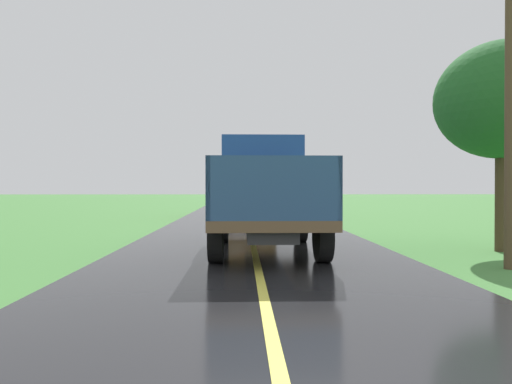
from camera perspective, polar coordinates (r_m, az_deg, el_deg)
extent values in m
cube|color=#2D2D30|center=(10.61, 1.17, -4.10)|extent=(0.90, 5.51, 0.24)
cube|color=brown|center=(10.59, 1.17, -3.02)|extent=(2.30, 5.80, 0.20)
cube|color=#1E479E|center=(12.52, 0.71, 2.34)|extent=(2.10, 1.90, 1.90)
cube|color=black|center=(13.49, 0.53, 3.63)|extent=(1.78, 0.02, 0.76)
cube|color=#2D517F|center=(9.60, -5.15, 0.49)|extent=(0.08, 3.85, 1.10)
cube|color=#2D517F|center=(9.72, 8.02, 0.49)|extent=(0.08, 3.85, 1.10)
cube|color=#2D517F|center=(7.72, 2.28, 0.47)|extent=(2.30, 0.08, 1.10)
cube|color=#2D517F|center=(11.48, 0.94, 0.50)|extent=(2.30, 0.08, 1.10)
cylinder|color=black|center=(12.40, -4.12, -3.89)|extent=(0.28, 1.00, 1.00)
cylinder|color=black|center=(12.49, 5.57, -3.85)|extent=(0.28, 1.00, 1.00)
cylinder|color=black|center=(9.03, -5.00, -5.56)|extent=(0.28, 1.00, 1.00)
cylinder|color=black|center=(9.15, 8.31, -5.48)|extent=(0.28, 1.00, 1.00)
ellipsoid|color=#ADBB2D|center=(10.27, 5.28, -1.52)|extent=(0.40, 0.38, 0.50)
ellipsoid|color=#A5B733|center=(8.66, -2.58, -0.03)|extent=(0.53, 0.67, 0.52)
ellipsoid|color=#AEC625|center=(9.95, 0.98, 0.31)|extent=(0.58, 0.60, 0.46)
ellipsoid|color=#AFBD26|center=(8.46, -2.90, 0.40)|extent=(0.54, 0.58, 0.41)
ellipsoid|color=#B1C32E|center=(8.84, 0.60, -1.85)|extent=(0.45, 0.45, 0.48)
ellipsoid|color=gold|center=(10.70, 2.23, 0.14)|extent=(0.47, 0.54, 0.47)
ellipsoid|color=#A0C729|center=(8.51, -0.32, -0.12)|extent=(0.50, 0.57, 0.40)
ellipsoid|color=#A1C22E|center=(8.44, 1.99, 0.00)|extent=(0.51, 0.63, 0.39)
cube|color=#2D2D30|center=(23.91, -0.73, -1.50)|extent=(0.90, 5.51, 0.24)
cube|color=brown|center=(23.91, -0.73, -1.02)|extent=(2.30, 5.80, 0.20)
cube|color=red|center=(25.85, -0.81, 1.43)|extent=(2.10, 1.90, 1.90)
cube|color=black|center=(26.81, -0.85, 2.11)|extent=(1.78, 0.02, 0.76)
cube|color=brown|center=(22.93, -3.46, 0.54)|extent=(0.08, 3.85, 1.10)
cube|color=brown|center=(22.97, 2.09, 0.54)|extent=(0.08, 3.85, 1.10)
cube|color=brown|center=(21.04, -0.58, 0.54)|extent=(2.30, 0.08, 1.10)
cube|color=brown|center=(24.81, -0.77, 0.54)|extent=(2.30, 0.08, 1.10)
cylinder|color=black|center=(25.72, -3.14, -1.58)|extent=(0.28, 1.00, 1.00)
cylinder|color=black|center=(25.75, 1.53, -1.57)|extent=(0.28, 1.00, 1.00)
cylinder|color=black|center=(22.33, -3.35, -1.90)|extent=(0.28, 1.00, 1.00)
cylinder|color=black|center=(22.37, 2.04, -1.90)|extent=(0.28, 1.00, 1.00)
ellipsoid|color=#B5CA23|center=(24.13, -1.26, -0.26)|extent=(0.44, 0.47, 0.47)
ellipsoid|color=#A4BB2D|center=(24.52, -0.92, -0.35)|extent=(0.52, 0.64, 0.37)
ellipsoid|color=#A1D031|center=(24.01, 1.23, 0.44)|extent=(0.55, 0.61, 0.47)
ellipsoid|color=gold|center=(23.15, -2.91, 1.25)|extent=(0.51, 0.56, 0.50)
ellipsoid|color=#A4C320|center=(24.43, -1.38, 0.50)|extent=(0.51, 0.67, 0.43)
ellipsoid|color=#A0BF2E|center=(22.85, 1.20, 1.17)|extent=(0.43, 0.52, 0.39)
ellipsoid|color=#B4CF32|center=(23.71, -1.17, -0.36)|extent=(0.51, 0.52, 0.50)
ellipsoid|color=#A9CE2C|center=(23.65, 0.18, 0.49)|extent=(0.43, 0.54, 0.39)
cylinder|color=brown|center=(10.04, 29.03, 10.25)|extent=(0.20, 0.20, 6.49)
cylinder|color=#4C3823|center=(12.53, 28.14, -1.08)|extent=(0.28, 0.28, 2.40)
ellipsoid|color=#236028|center=(12.70, 28.19, 10.02)|extent=(3.12, 3.12, 2.80)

